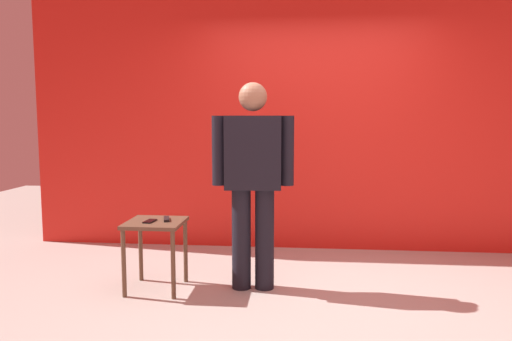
{
  "coord_description": "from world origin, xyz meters",
  "views": [
    {
      "loc": [
        -0.14,
        -3.59,
        1.42
      ],
      "look_at": [
        -0.54,
        0.55,
        0.97
      ],
      "focal_mm": 33.55,
      "sensor_mm": 36.0,
      "label": 1
    }
  ],
  "objects_px": {
    "cell_phone": "(150,221)",
    "standing_person": "(253,175)",
    "tv_remote": "(166,219)",
    "side_table": "(155,233)"
  },
  "relations": [
    {
      "from": "cell_phone",
      "to": "tv_remote",
      "type": "bearing_deg",
      "value": 39.22
    },
    {
      "from": "side_table",
      "to": "cell_phone",
      "type": "relative_size",
      "value": 4.02
    },
    {
      "from": "cell_phone",
      "to": "standing_person",
      "type": "bearing_deg",
      "value": 15.9
    },
    {
      "from": "standing_person",
      "to": "cell_phone",
      "type": "bearing_deg",
      "value": -170.84
    },
    {
      "from": "side_table",
      "to": "cell_phone",
      "type": "bearing_deg",
      "value": -136.76
    },
    {
      "from": "tv_remote",
      "to": "standing_person",
      "type": "bearing_deg",
      "value": -12.09
    },
    {
      "from": "standing_person",
      "to": "cell_phone",
      "type": "height_order",
      "value": "standing_person"
    },
    {
      "from": "cell_phone",
      "to": "tv_remote",
      "type": "xyz_separation_m",
      "value": [
        0.12,
        0.08,
        0.01
      ]
    },
    {
      "from": "standing_person",
      "to": "side_table",
      "type": "relative_size",
      "value": 2.96
    },
    {
      "from": "side_table",
      "to": "standing_person",
      "type": "bearing_deg",
      "value": 7.27
    }
  ]
}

